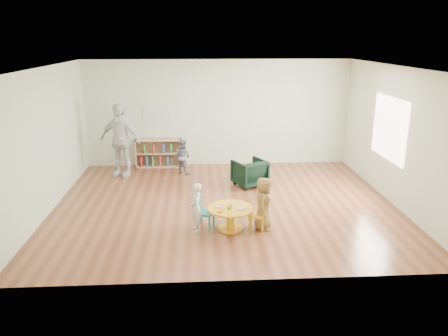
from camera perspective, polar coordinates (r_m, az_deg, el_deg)
The scene contains 11 objects.
room at distance 8.64m, azimuth 0.21°, elevation 7.07°, with size 7.10×7.00×2.80m.
activity_table at distance 7.90m, azimuth 0.86°, elevation -6.05°, with size 0.83×0.83×0.46m.
kid_chair_left at distance 7.99m, azimuth -2.74°, elevation -5.67°, with size 0.39×0.39×0.57m.
kid_chair_right at distance 7.91m, azimuth 4.57°, elevation -6.07°, with size 0.34×0.34×0.53m.
bookshelf at distance 11.80m, azimuth -8.61°, elevation 1.93°, with size 1.20×0.30×0.75m.
alphabet_poster at distance 11.71m, azimuth -8.70°, elevation 6.75°, with size 0.74×0.01×0.54m.
armchair at distance 10.18m, azimuth 3.37°, elevation -0.62°, with size 0.67×0.69×0.63m, color black.
child_left at distance 7.78m, azimuth -3.68°, elevation -5.18°, with size 0.33×0.21×0.89m, color silver.
child_right at distance 7.88m, azimuth 5.17°, elevation -4.62°, with size 0.47×0.31×0.97m, color gold.
toddler at distance 11.11m, azimuth -5.40°, elevation 1.53°, with size 0.43×0.34×0.89m, color #18193C.
adult_caretaker at distance 11.06m, azimuth -13.42°, elevation 3.57°, with size 1.07×0.44×1.82m, color silver.
Camera 1 is at (-0.53, -8.50, 3.35)m, focal length 35.00 mm.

